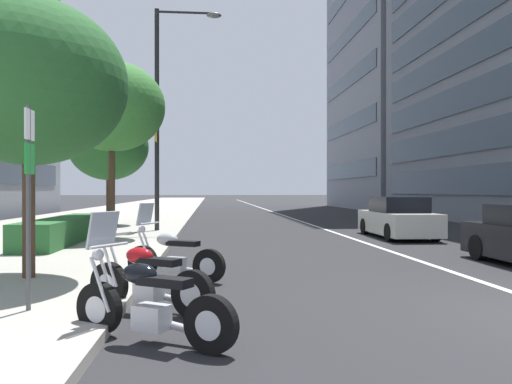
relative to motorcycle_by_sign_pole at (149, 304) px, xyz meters
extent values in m
cube|color=#A39E93|center=(30.28, 5.42, -0.36)|extent=(160.00, 9.85, 0.15)
cube|color=silver|center=(35.28, -5.78, -0.43)|extent=(110.00, 0.16, 0.01)
cylinder|color=black|center=(0.39, 0.63, -0.12)|extent=(0.44, 0.59, 0.63)
cylinder|color=silver|center=(0.39, 0.63, -0.12)|extent=(0.28, 0.33, 0.31)
cylinder|color=black|center=(-0.45, -0.70, -0.12)|extent=(0.44, 0.59, 0.63)
cylinder|color=silver|center=(-0.45, -0.70, -0.12)|extent=(0.28, 0.33, 0.31)
cube|color=silver|center=(-0.03, -0.04, -0.14)|extent=(0.42, 0.46, 0.28)
cube|color=black|center=(-0.12, -0.19, 0.28)|extent=(0.53, 0.66, 0.10)
ellipsoid|color=black|center=(0.06, 0.11, 0.34)|extent=(0.45, 0.52, 0.24)
cylinder|color=silver|center=(0.29, 0.60, 0.18)|extent=(0.21, 0.29, 0.64)
cylinder|color=silver|center=(0.41, 0.52, 0.18)|extent=(0.21, 0.29, 0.64)
cylinder|color=silver|center=(0.31, 0.49, 0.64)|extent=(0.53, 0.35, 0.04)
sphere|color=silver|center=(0.40, 0.64, 0.52)|extent=(0.14, 0.14, 0.14)
cube|color=#B2BCC6|center=(0.36, 0.58, 0.82)|extent=(0.44, 0.34, 0.44)
cylinder|color=silver|center=(-0.06, -0.35, -0.25)|extent=(0.44, 0.63, 0.16)
cylinder|color=black|center=(1.89, 0.80, -0.11)|extent=(0.46, 0.61, 0.65)
cylinder|color=silver|center=(1.89, 0.80, -0.11)|extent=(0.29, 0.34, 0.33)
cylinder|color=black|center=(1.05, -0.46, -0.11)|extent=(0.46, 0.61, 0.65)
cylinder|color=silver|center=(1.05, -0.46, -0.11)|extent=(0.29, 0.34, 0.33)
cube|color=silver|center=(1.47, 0.17, -0.13)|extent=(0.43, 0.46, 0.28)
cube|color=black|center=(1.37, 0.02, 0.29)|extent=(0.54, 0.66, 0.10)
ellipsoid|color=#AD1116|center=(1.56, 0.31, 0.35)|extent=(0.45, 0.52, 0.24)
cylinder|color=silver|center=(1.79, 0.78, 0.20)|extent=(0.21, 0.29, 0.64)
cylinder|color=silver|center=(1.90, 0.70, 0.20)|extent=(0.21, 0.29, 0.64)
cylinder|color=silver|center=(1.80, 0.67, 0.65)|extent=(0.52, 0.36, 0.04)
sphere|color=silver|center=(1.90, 0.82, 0.53)|extent=(0.14, 0.14, 0.14)
cylinder|color=silver|center=(1.43, -0.14, -0.24)|extent=(0.45, 0.62, 0.16)
cylinder|color=black|center=(4.33, 0.63, -0.12)|extent=(0.41, 0.62, 0.64)
cylinder|color=silver|center=(4.33, 0.63, -0.12)|extent=(0.27, 0.34, 0.32)
cylinder|color=black|center=(3.63, -0.67, -0.12)|extent=(0.41, 0.62, 0.64)
cylinder|color=silver|center=(3.63, -0.67, -0.12)|extent=(0.27, 0.34, 0.32)
cube|color=silver|center=(3.98, -0.02, -0.13)|extent=(0.41, 0.46, 0.28)
cube|color=black|center=(3.89, -0.18, 0.28)|extent=(0.50, 0.67, 0.10)
ellipsoid|color=#B2B2B7|center=(4.06, 0.13, 0.34)|extent=(0.43, 0.52, 0.24)
cylinder|color=silver|center=(4.23, 0.60, 0.19)|extent=(0.19, 0.30, 0.64)
cylinder|color=silver|center=(4.35, 0.53, 0.19)|extent=(0.19, 0.30, 0.64)
cylinder|color=silver|center=(4.25, 0.49, 0.64)|extent=(0.54, 0.32, 0.04)
sphere|color=silver|center=(4.34, 0.65, 0.52)|extent=(0.14, 0.14, 0.14)
cube|color=#B2BCC6|center=(4.30, 0.58, 0.82)|extent=(0.44, 0.32, 0.44)
cylinder|color=silver|center=(3.97, -0.33, -0.24)|extent=(0.41, 0.65, 0.16)
cylinder|color=black|center=(6.17, -7.31, -0.13)|extent=(0.62, 0.23, 0.62)
cube|color=beige|center=(12.26, -7.56, 0.11)|extent=(4.52, 1.85, 0.79)
cube|color=black|center=(12.16, -7.56, 0.78)|extent=(2.14, 1.66, 0.56)
cylinder|color=black|center=(13.76, -6.80, -0.13)|extent=(0.63, 0.23, 0.62)
cylinder|color=black|center=(13.72, -8.39, -0.13)|extent=(0.63, 0.23, 0.62)
cylinder|color=black|center=(10.81, -6.73, -0.13)|extent=(0.63, 0.23, 0.62)
cylinder|color=black|center=(10.77, -8.32, -0.13)|extent=(0.63, 0.23, 0.62)
cylinder|color=#47494C|center=(1.09, 1.68, 1.05)|extent=(0.06, 0.06, 2.68)
cube|color=silver|center=(1.09, 1.67, 2.15)|extent=(0.32, 0.02, 0.40)
cube|color=#1E8C33|center=(1.09, 1.67, 1.70)|extent=(0.32, 0.02, 0.40)
cylinder|color=#232326|center=(14.51, 1.41, 4.10)|extent=(0.18, 0.18, 8.77)
cylinder|color=#232326|center=(14.51, 0.28, 8.38)|extent=(0.10, 2.26, 0.10)
ellipsoid|color=slate|center=(14.51, -0.84, 8.30)|extent=(0.44, 0.60, 0.20)
cube|color=gold|center=(14.16, 1.41, 3.75)|extent=(0.56, 0.03, 1.10)
cube|color=gold|center=(14.86, 1.41, 3.75)|extent=(0.56, 0.03, 1.10)
cube|color=#28602D|center=(10.17, 3.77, 0.08)|extent=(6.39, 1.10, 0.74)
cylinder|color=#473323|center=(3.67, 2.57, 0.81)|extent=(0.22, 0.22, 2.20)
ellipsoid|color=#265B28|center=(3.67, 2.57, 3.23)|extent=(3.51, 3.51, 2.98)
cylinder|color=#473323|center=(11.59, 2.61, 1.25)|extent=(0.22, 0.22, 3.07)
ellipsoid|color=#387A33|center=(11.59, 2.61, 4.12)|extent=(3.56, 3.56, 3.03)
cylinder|color=#473323|center=(18.09, 3.99, 0.83)|extent=(0.22, 0.22, 2.24)
ellipsoid|color=#265B28|center=(18.09, 3.99, 3.32)|extent=(3.64, 3.64, 3.10)
cube|color=#384756|center=(17.16, -14.00, 1.81)|extent=(26.04, 0.08, 1.50)
cube|color=#384756|center=(17.16, -14.00, 4.01)|extent=(26.04, 0.08, 1.50)
cube|color=#384756|center=(17.16, -14.00, 6.21)|extent=(26.04, 0.08, 1.50)
cube|color=#384756|center=(17.16, -14.00, 8.40)|extent=(26.04, 0.08, 1.50)
cube|color=#384756|center=(42.04, -14.00, 3.24)|extent=(16.55, 0.08, 1.50)
cube|color=#384756|center=(42.04, -14.00, 7.63)|extent=(16.55, 0.08, 1.50)
cube|color=#384756|center=(42.04, -14.00, 12.01)|extent=(16.55, 0.08, 1.50)
cube|color=#384756|center=(42.04, -14.00, 16.40)|extent=(16.55, 0.08, 1.50)
camera|label=1|loc=(-5.76, -0.69, 1.28)|focal=35.46mm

